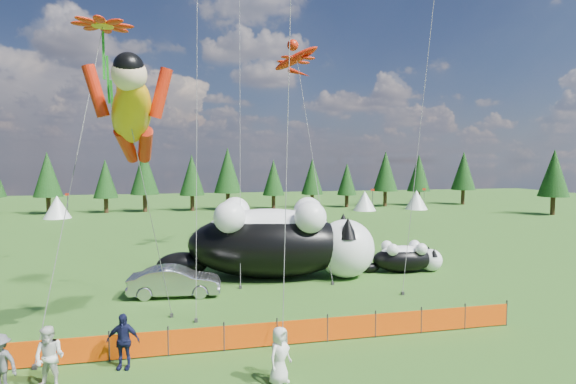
# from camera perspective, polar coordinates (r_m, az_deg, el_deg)

# --- Properties ---
(ground) EXTENTS (160.00, 160.00, 0.00)m
(ground) POSITION_cam_1_polar(r_m,az_deg,el_deg) (20.67, -5.89, -15.96)
(ground) COLOR #133409
(ground) RESTS_ON ground
(safety_fence) EXTENTS (22.06, 0.06, 1.10)m
(safety_fence) POSITION_cam_1_polar(r_m,az_deg,el_deg) (17.70, -4.74, -17.70)
(safety_fence) COLOR #262626
(safety_fence) RESTS_ON ground
(tree_line) EXTENTS (90.00, 4.00, 8.00)m
(tree_line) POSITION_cam_1_polar(r_m,az_deg,el_deg) (64.42, -10.49, 1.22)
(tree_line) COLOR black
(tree_line) RESTS_ON ground
(festival_tents) EXTENTS (50.00, 3.20, 2.80)m
(festival_tents) POSITION_cam_1_polar(r_m,az_deg,el_deg) (61.01, 0.09, -1.31)
(festival_tents) COLOR white
(festival_tents) RESTS_ON ground
(cat_large) EXTENTS (13.05, 6.60, 4.76)m
(cat_large) POSITION_cam_1_polar(r_m,az_deg,el_deg) (27.21, -1.21, -6.13)
(cat_large) COLOR black
(cat_large) RESTS_ON ground
(cat_small) EXTENTS (5.30, 2.28, 1.91)m
(cat_small) POSITION_cam_1_polar(r_m,az_deg,el_deg) (29.75, 14.82, -8.04)
(cat_small) COLOR black
(cat_small) RESTS_ON ground
(car) EXTENTS (4.81, 2.05, 1.54)m
(car) POSITION_cam_1_polar(r_m,az_deg,el_deg) (24.53, -14.16, -10.94)
(car) COLOR #AAABAF
(car) RESTS_ON ground
(spectator_b) EXTENTS (1.06, 0.80, 1.95)m
(spectator_b) POSITION_cam_1_polar(r_m,az_deg,el_deg) (16.51, -28.05, -18.06)
(spectator_b) COLOR silver
(spectator_b) RESTS_ON ground
(spectator_c) EXTENTS (1.20, 0.78, 1.90)m
(spectator_c) POSITION_cam_1_polar(r_m,az_deg,el_deg) (16.95, -20.22, -17.33)
(spectator_c) COLOR #141739
(spectator_c) RESTS_ON ground
(spectator_e) EXTENTS (1.05, 1.01, 1.82)m
(spectator_e) POSITION_cam_1_polar(r_m,az_deg,el_deg) (15.07, -1.07, -20.03)
(spectator_e) COLOR silver
(spectator_e) RESTS_ON ground
(superhero_kite) EXTENTS (4.94, 5.78, 11.08)m
(superhero_kite) POSITION_cam_1_polar(r_m,az_deg,el_deg) (17.57, -19.26, 9.35)
(superhero_kite) COLOR orange
(superhero_kite) RESTS_ON ground
(gecko_kite) EXTENTS (5.80, 12.13, 17.23)m
(gecko_kite) POSITION_cam_1_polar(r_m,az_deg,el_deg) (34.98, 1.00, 16.57)
(gecko_kite) COLOR red
(gecko_kite) RESTS_ON ground
(flower_kite) EXTENTS (3.16, 5.64, 13.39)m
(flower_kite) POSITION_cam_1_polar(r_m,az_deg,el_deg) (21.47, -22.48, 18.59)
(flower_kite) COLOR red
(flower_kite) RESTS_ON ground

